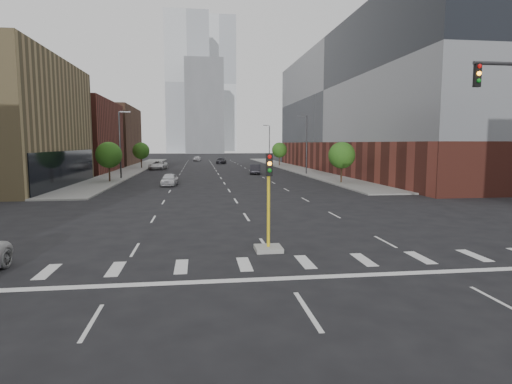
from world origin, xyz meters
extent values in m
plane|color=black|center=(0.00, 0.00, 0.00)|extent=(400.00, 400.00, 0.00)
cube|color=gray|center=(-15.00, 74.00, 0.07)|extent=(5.00, 92.00, 0.15)
cube|color=gray|center=(15.00, 74.00, 0.07)|extent=(5.00, 92.00, 0.15)
cube|color=brown|center=(-27.50, 66.00, 6.00)|extent=(20.00, 22.00, 12.00)
cube|color=brown|center=(-27.50, 92.00, 6.50)|extent=(20.00, 24.00, 13.00)
cube|color=brown|center=(29.50, 60.00, 2.50)|extent=(24.00, 70.00, 5.00)
cube|color=slate|center=(29.50, 60.00, 13.50)|extent=(24.00, 70.00, 17.00)
cube|color=#B2B7BC|center=(-8.00, 220.00, 35.00)|extent=(22.00, 22.00, 70.00)
cube|color=#B2B7BC|center=(10.00, 260.00, 40.00)|extent=(20.00, 20.00, 80.00)
cube|color=slate|center=(0.00, 200.00, 22.00)|extent=(18.00, 18.00, 44.00)
cube|color=#999993|center=(0.00, 9.00, 0.10)|extent=(1.20, 1.20, 0.20)
cylinder|color=gold|center=(0.00, 9.00, 1.80)|extent=(0.14, 0.14, 3.20)
cube|color=black|center=(0.00, 8.82, 3.90)|extent=(0.28, 0.18, 1.00)
sphere|color=red|center=(0.00, 8.72, 4.25)|extent=(0.18, 0.18, 0.18)
sphere|color=orange|center=(0.00, 8.72, 3.95)|extent=(0.18, 0.18, 0.18)
sphere|color=#0C7F19|center=(0.00, 8.72, 3.65)|extent=(0.18, 0.18, 0.18)
cube|color=black|center=(8.70, 7.50, 7.70)|extent=(0.28, 0.18, 1.00)
sphere|color=red|center=(8.70, 7.38, 8.05)|extent=(0.18, 0.18, 0.18)
sphere|color=orange|center=(8.70, 7.38, 7.75)|extent=(0.18, 0.18, 0.18)
sphere|color=#0C7F19|center=(8.70, 7.38, 7.45)|extent=(0.18, 0.18, 0.18)
cylinder|color=#2D2D30|center=(13.50, 55.00, 4.50)|extent=(0.20, 0.20, 9.00)
cube|color=#2D2D30|center=(12.70, 55.00, 9.00)|extent=(1.40, 0.22, 0.15)
cylinder|color=#2D2D30|center=(13.50, 90.00, 4.50)|extent=(0.20, 0.20, 9.00)
cube|color=#2D2D30|center=(12.70, 90.00, 9.00)|extent=(1.40, 0.22, 0.15)
cylinder|color=#2D2D30|center=(-13.50, 50.00, 4.50)|extent=(0.20, 0.20, 9.00)
cube|color=#2D2D30|center=(-12.70, 50.00, 9.00)|extent=(1.40, 0.22, 0.15)
cylinder|color=#382619|center=(-14.00, 45.00, 1.02)|extent=(0.20, 0.20, 1.75)
sphere|color=#1F5416|center=(-14.00, 45.00, 3.40)|extent=(3.20, 3.20, 3.20)
cylinder|color=#382619|center=(-14.00, 75.00, 1.02)|extent=(0.20, 0.20, 1.75)
sphere|color=#1F5416|center=(-14.00, 75.00, 3.40)|extent=(3.20, 3.20, 3.20)
cylinder|color=#382619|center=(14.00, 40.00, 1.02)|extent=(0.20, 0.20, 1.75)
sphere|color=#1F5416|center=(14.00, 40.00, 3.40)|extent=(3.20, 3.20, 3.20)
cylinder|color=#382619|center=(14.00, 80.00, 1.02)|extent=(0.20, 0.20, 1.75)
sphere|color=#1F5416|center=(14.00, 80.00, 3.40)|extent=(3.20, 3.20, 3.20)
imported|color=silver|center=(-6.41, 39.85, 0.72)|extent=(2.01, 4.35, 1.44)
imported|color=#232228|center=(5.80, 57.23, 0.77)|extent=(2.26, 4.83, 1.53)
imported|color=silver|center=(-10.50, 71.02, 0.80)|extent=(3.38, 6.08, 1.61)
imported|color=#222228|center=(2.24, 91.75, 0.73)|extent=(2.86, 5.28, 1.45)
imported|color=#B8B8BD|center=(-3.44, 107.85, 0.75)|extent=(2.34, 4.59, 1.50)
camera|label=1|loc=(-3.06, -9.62, 4.83)|focal=30.00mm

